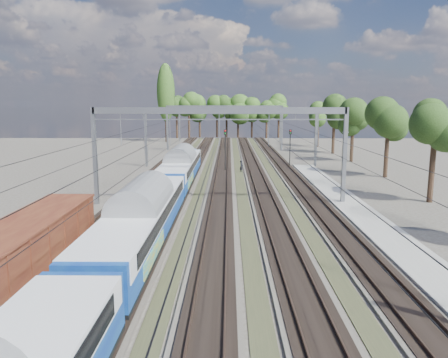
{
  "coord_description": "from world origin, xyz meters",
  "views": [
    {
      "loc": [
        0.88,
        -9.9,
        9.29
      ],
      "look_at": [
        0.46,
        27.75,
        2.8
      ],
      "focal_mm": 35.0,
      "sensor_mm": 36.0,
      "label": 1
    }
  ],
  "objects_px": {
    "emu_train": "(141,213)",
    "freight_boxcar": "(23,255)",
    "signal_near": "(225,145)",
    "worker": "(241,166)",
    "signal_far": "(290,144)"
  },
  "relations": [
    {
      "from": "worker",
      "to": "signal_far",
      "type": "distance_m",
      "value": 8.78
    },
    {
      "from": "emu_train",
      "to": "freight_boxcar",
      "type": "distance_m",
      "value": 7.58
    },
    {
      "from": "emu_train",
      "to": "worker",
      "type": "relative_size",
      "value": 40.37
    },
    {
      "from": "signal_near",
      "to": "signal_far",
      "type": "relative_size",
      "value": 1.03
    },
    {
      "from": "emu_train",
      "to": "signal_far",
      "type": "height_order",
      "value": "signal_far"
    },
    {
      "from": "emu_train",
      "to": "signal_far",
      "type": "distance_m",
      "value": 40.32
    },
    {
      "from": "emu_train",
      "to": "signal_far",
      "type": "bearing_deg",
      "value": 69.2
    },
    {
      "from": "signal_near",
      "to": "signal_far",
      "type": "height_order",
      "value": "signal_near"
    },
    {
      "from": "emu_train",
      "to": "signal_near",
      "type": "relative_size",
      "value": 11.31
    },
    {
      "from": "emu_train",
      "to": "signal_near",
      "type": "xyz_separation_m",
      "value": [
        4.87,
        34.24,
        1.0
      ]
    },
    {
      "from": "freight_boxcar",
      "to": "signal_far",
      "type": "xyz_separation_m",
      "value": [
        18.81,
        43.76,
        1.39
      ]
    },
    {
      "from": "freight_boxcar",
      "to": "worker",
      "type": "distance_m",
      "value": 41.27
    },
    {
      "from": "freight_boxcar",
      "to": "worker",
      "type": "relative_size",
      "value": 8.48
    },
    {
      "from": "freight_boxcar",
      "to": "worker",
      "type": "height_order",
      "value": "freight_boxcar"
    },
    {
      "from": "emu_train",
      "to": "worker",
      "type": "xyz_separation_m",
      "value": [
        7.1,
        33.51,
        -1.86
      ]
    }
  ]
}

